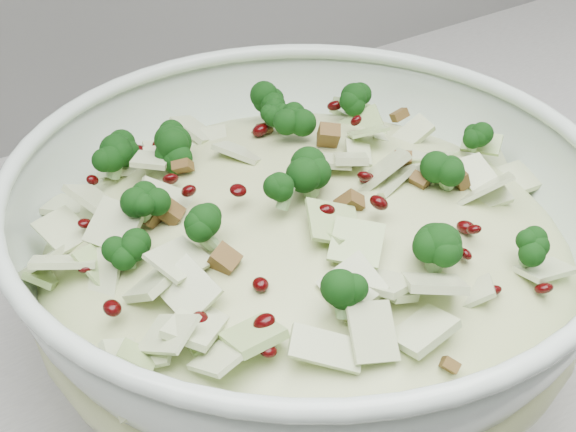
# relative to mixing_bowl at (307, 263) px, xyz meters

# --- Properties ---
(mixing_bowl) EXTENTS (0.38, 0.38, 0.15)m
(mixing_bowl) POSITION_rel_mixing_bowl_xyz_m (0.00, 0.00, 0.00)
(mixing_bowl) COLOR silver
(mixing_bowl) RESTS_ON counter
(salad) EXTENTS (0.44, 0.44, 0.15)m
(salad) POSITION_rel_mixing_bowl_xyz_m (0.00, 0.00, 0.02)
(salad) COLOR beige
(salad) RESTS_ON mixing_bowl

